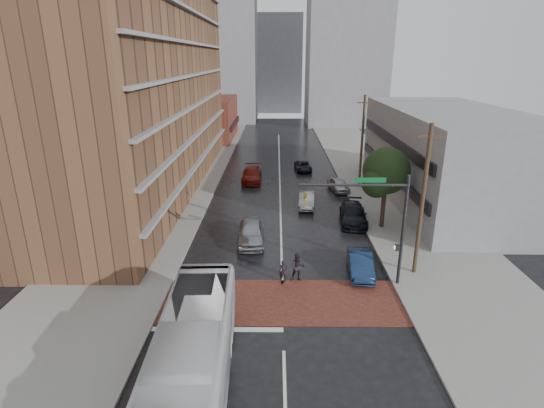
{
  "coord_description": "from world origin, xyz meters",
  "views": [
    {
      "loc": [
        -0.39,
        -21.32,
        13.66
      ],
      "look_at": [
        -0.71,
        8.0,
        3.5
      ],
      "focal_mm": 28.0,
      "sensor_mm": 36.0,
      "label": 1
    }
  ],
  "objects_px": {
    "suv_travel": "(303,166)",
    "car_parked_mid": "(353,214)",
    "car_travel_a": "(251,232)",
    "car_travel_b": "(307,200)",
    "pedestrian_b": "(298,267)",
    "pedestrian_a": "(283,272)",
    "car_parked_near": "(360,264)",
    "transit_bus": "(191,361)",
    "car_travel_c": "(252,175)",
    "car_parked_far": "(339,185)"
  },
  "relations": [
    {
      "from": "suv_travel",
      "to": "car_parked_mid",
      "type": "bearing_deg",
      "value": -83.99
    },
    {
      "from": "pedestrian_a",
      "to": "suv_travel",
      "type": "distance_m",
      "value": 28.55
    },
    {
      "from": "car_travel_c",
      "to": "car_parked_mid",
      "type": "xyz_separation_m",
      "value": [
        9.57,
        -12.96,
        -0.01
      ]
    },
    {
      "from": "transit_bus",
      "to": "car_parked_near",
      "type": "xyz_separation_m",
      "value": [
        9.09,
        10.92,
        -1.04
      ]
    },
    {
      "from": "car_travel_a",
      "to": "car_parked_mid",
      "type": "xyz_separation_m",
      "value": [
        8.66,
        4.35,
        -0.07
      ]
    },
    {
      "from": "car_parked_mid",
      "to": "car_parked_far",
      "type": "height_order",
      "value": "car_parked_mid"
    },
    {
      "from": "suv_travel",
      "to": "car_parked_near",
      "type": "xyz_separation_m",
      "value": [
        2.21,
        -27.18,
        0.13
      ]
    },
    {
      "from": "pedestrian_a",
      "to": "car_travel_c",
      "type": "xyz_separation_m",
      "value": [
        -3.34,
        23.43,
        0.04
      ]
    },
    {
      "from": "car_travel_a",
      "to": "suv_travel",
      "type": "xyz_separation_m",
      "value": [
        5.35,
        22.28,
        -0.28
      ]
    },
    {
      "from": "car_travel_c",
      "to": "car_parked_far",
      "type": "bearing_deg",
      "value": -21.57
    },
    {
      "from": "transit_bus",
      "to": "suv_travel",
      "type": "bearing_deg",
      "value": 77.52
    },
    {
      "from": "car_travel_c",
      "to": "car_travel_b",
      "type": "bearing_deg",
      "value": -57.24
    },
    {
      "from": "pedestrian_a",
      "to": "car_parked_near",
      "type": "distance_m",
      "value": 5.27
    },
    {
      "from": "car_travel_b",
      "to": "car_parked_mid",
      "type": "height_order",
      "value": "car_parked_mid"
    },
    {
      "from": "pedestrian_a",
      "to": "car_parked_mid",
      "type": "distance_m",
      "value": 12.18
    },
    {
      "from": "transit_bus",
      "to": "car_travel_b",
      "type": "distance_m",
      "value": 25.1
    },
    {
      "from": "pedestrian_b",
      "to": "car_parked_far",
      "type": "distance_m",
      "value": 20.2
    },
    {
      "from": "car_travel_a",
      "to": "car_parked_far",
      "type": "height_order",
      "value": "car_travel_a"
    },
    {
      "from": "pedestrian_a",
      "to": "car_travel_a",
      "type": "distance_m",
      "value": 6.59
    },
    {
      "from": "car_travel_b",
      "to": "car_travel_c",
      "type": "relative_size",
      "value": 0.76
    },
    {
      "from": "car_travel_a",
      "to": "car_travel_b",
      "type": "bearing_deg",
      "value": 57.8
    },
    {
      "from": "car_travel_a",
      "to": "transit_bus",
      "type": "bearing_deg",
      "value": -97.73
    },
    {
      "from": "car_travel_b",
      "to": "car_parked_near",
      "type": "xyz_separation_m",
      "value": [
        2.68,
        -13.33,
        0.03
      ]
    },
    {
      "from": "pedestrian_a",
      "to": "suv_travel",
      "type": "xyz_separation_m",
      "value": [
        2.92,
        28.4,
        -0.18
      ]
    },
    {
      "from": "car_travel_c",
      "to": "suv_travel",
      "type": "bearing_deg",
      "value": 38.15
    },
    {
      "from": "car_travel_c",
      "to": "car_parked_near",
      "type": "xyz_separation_m",
      "value": [
        8.47,
        -22.21,
        -0.08
      ]
    },
    {
      "from": "car_travel_a",
      "to": "car_parked_near",
      "type": "distance_m",
      "value": 9.01
    },
    {
      "from": "transit_bus",
      "to": "car_travel_a",
      "type": "distance_m",
      "value": 15.91
    },
    {
      "from": "car_parked_far",
      "to": "car_parked_near",
      "type": "bearing_deg",
      "value": -103.06
    },
    {
      "from": "car_parked_far",
      "to": "transit_bus",
      "type": "bearing_deg",
      "value": -118.78
    },
    {
      "from": "suv_travel",
      "to": "pedestrian_b",
      "type": "bearing_deg",
      "value": -98.48
    },
    {
      "from": "pedestrian_a",
      "to": "car_parked_near",
      "type": "relative_size",
      "value": 0.35
    },
    {
      "from": "pedestrian_b",
      "to": "car_travel_a",
      "type": "bearing_deg",
      "value": 116.99
    },
    {
      "from": "car_parked_near",
      "to": "car_parked_mid",
      "type": "distance_m",
      "value": 9.32
    },
    {
      "from": "car_parked_mid",
      "to": "car_parked_near",
      "type": "bearing_deg",
      "value": -91.82
    },
    {
      "from": "car_travel_b",
      "to": "pedestrian_a",
      "type": "bearing_deg",
      "value": -95.1
    },
    {
      "from": "suv_travel",
      "to": "car_travel_c",
      "type": "bearing_deg",
      "value": -145.99
    },
    {
      "from": "pedestrian_b",
      "to": "car_parked_far",
      "type": "bearing_deg",
      "value": 72.11
    },
    {
      "from": "car_travel_a",
      "to": "car_parked_mid",
      "type": "bearing_deg",
      "value": 24.52
    },
    {
      "from": "car_travel_c",
      "to": "car_parked_near",
      "type": "relative_size",
      "value": 1.27
    },
    {
      "from": "pedestrian_a",
      "to": "car_parked_mid",
      "type": "xyz_separation_m",
      "value": [
        6.23,
        10.47,
        0.03
      ]
    },
    {
      "from": "car_travel_b",
      "to": "suv_travel",
      "type": "xyz_separation_m",
      "value": [
        0.47,
        13.85,
        -0.1
      ]
    },
    {
      "from": "pedestrian_a",
      "to": "suv_travel",
      "type": "height_order",
      "value": "pedestrian_a"
    },
    {
      "from": "car_travel_a",
      "to": "suv_travel",
      "type": "distance_m",
      "value": 22.92
    },
    {
      "from": "transit_bus",
      "to": "car_parked_mid",
      "type": "bearing_deg",
      "value": 60.95
    },
    {
      "from": "pedestrian_b",
      "to": "car_travel_b",
      "type": "distance_m",
      "value": 14.41
    },
    {
      "from": "car_travel_a",
      "to": "car_parked_near",
      "type": "xyz_separation_m",
      "value": [
        7.56,
        -4.9,
        -0.15
      ]
    },
    {
      "from": "pedestrian_a",
      "to": "car_travel_c",
      "type": "bearing_deg",
      "value": 100.41
    },
    {
      "from": "car_travel_a",
      "to": "car_travel_b",
      "type": "xyz_separation_m",
      "value": [
        4.87,
        8.43,
        -0.17
      ]
    },
    {
      "from": "car_travel_a",
      "to": "car_travel_b",
      "type": "height_order",
      "value": "car_travel_a"
    }
  ]
}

